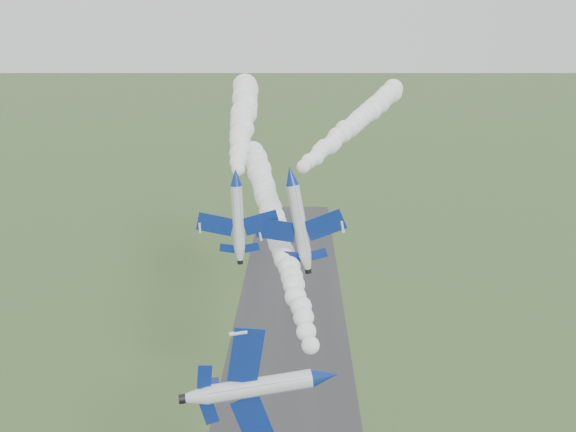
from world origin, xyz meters
TOP-DOWN VIEW (x-y plane):
  - runway at (0.00, 30.00)m, footprint 24.00×260.00m
  - jet_lead at (4.31, -10.86)m, footprint 4.12×14.11m
  - smoke_trail_jet_lead at (-2.20, 31.70)m, footprint 17.94×77.62m
  - jet_pair_left at (-5.93, 15.11)m, footprint 10.30×12.37m
  - smoke_trail_jet_pair_left at (-8.30, 54.37)m, footprint 8.78×73.55m
  - jet_pair_right at (0.82, 14.30)m, footprint 11.48×13.61m
  - smoke_trail_jet_pair_right at (12.75, 52.96)m, footprint 23.92×71.62m

SIDE VIEW (x-z plane):
  - runway at x=0.00m, z-range 0.00..0.04m
  - jet_lead at x=4.31m, z-range 24.77..36.40m
  - smoke_trail_jet_lead at x=-2.20m, z-range 31.23..35.72m
  - jet_pair_left at x=-5.93m, z-range 41.37..44.43m
  - jet_pair_right at x=0.82m, z-range 41.40..45.23m
  - smoke_trail_jet_pair_right at x=12.75m, z-range 43.13..47.59m
  - smoke_trail_jet_pair_left at x=-8.30m, z-range 42.59..48.30m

